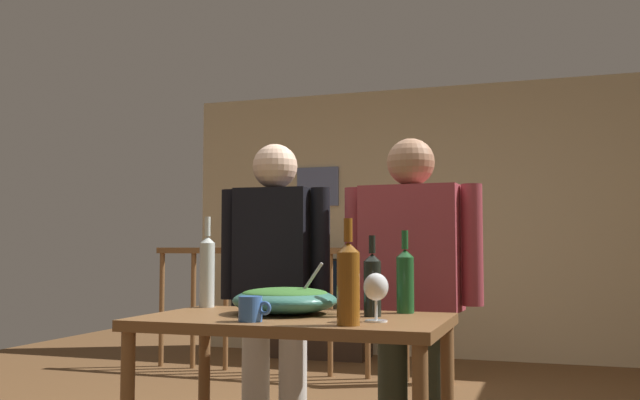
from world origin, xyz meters
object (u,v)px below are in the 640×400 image
Objects in this scene: tv_console at (321,335)px; wine_bottle_clear at (207,270)px; wine_glass at (376,289)px; person_standing_left at (275,281)px; salad_bowl at (285,299)px; wine_bottle_green at (405,279)px; framed_picture at (318,187)px; stair_railing at (337,297)px; flat_screen_tv at (320,281)px; wine_bottle_amber at (348,281)px; person_standing_right at (412,280)px; serving_table at (294,344)px; mug_blue at (251,309)px; wine_bottle_dark at (372,283)px.

wine_bottle_clear is at bearing -79.26° from tv_console.
person_standing_left is at bearing 133.46° from wine_glass.
salad_bowl is 0.47m from wine_bottle_green.
wine_glass is at bearing -69.00° from framed_picture.
framed_picture is at bearing 115.10° from stair_railing.
flat_screen_tv is 3.95m from wine_bottle_green.
tv_console is 4.44m from wine_bottle_amber.
wine_bottle_green reaches higher than stair_railing.
stair_railing is 1.69× the size of person_standing_left.
stair_railing is (0.56, -1.20, -1.01)m from framed_picture.
salad_bowl is (1.12, -3.80, 0.13)m from flat_screen_tv.
person_standing_right reaches higher than wine_glass.
serving_table is 2.77× the size of salad_bowl.
flat_screen_tv is 4.25m from wine_glass.
person_standing_right reaches higher than wine_bottle_amber.
salad_bowl is 0.26× the size of person_standing_left.
salad_bowl is at bearing 112.55° from person_standing_left.
wine_glass is at bearing -14.82° from serving_table.
framed_picture is 4.38m from salad_bowl.
tv_console is (-0.43, 0.91, -0.42)m from stair_railing.
wine_bottle_clear is at bearing -78.19° from framed_picture.
framed_picture reaches higher than wine_bottle_green.
mug_blue is at bearing 178.49° from wine_bottle_amber.
mug_blue is at bearing -74.35° from framed_picture.
person_standing_right is (1.64, -3.60, -0.75)m from framed_picture.
wine_bottle_green is at bearing 149.42° from person_standing_left.
stair_railing is at bearing -64.72° from tv_console.
salad_bowl is at bearing -178.81° from wine_bottle_dark.
framed_picture reaches higher than wine_bottle_clear.
salad_bowl is 0.35m from wine_bottle_dark.
person_standing_right is (-0.04, 0.35, -0.02)m from wine_bottle_green.
person_standing_left is at bearing 139.11° from wine_bottle_dark.
wine_bottle_dark is at bearing -12.11° from wine_bottle_clear.
stair_railing is 1.09m from tv_console.
serving_table is 0.73× the size of person_standing_left.
person_standing_right is at bearing 61.81° from serving_table.
person_standing_right is (1.50, -3.31, 0.69)m from tv_console.
wine_bottle_clear is at bearing -79.17° from flat_screen_tv.
person_standing_right is (0.81, 0.35, -0.05)m from wine_bottle_clear.
flat_screen_tv is at bearing -67.65° from framed_picture.
person_standing_left is at bearing -79.83° from stair_railing.
person_standing_right is (-0.01, 0.69, -0.00)m from wine_glass.
wine_bottle_clear reaches higher than stair_railing.
stair_railing is 0.98m from flat_screen_tv.
framed_picture reaches higher than wine_glass.
wine_bottle_green is (1.68, -3.95, -0.73)m from framed_picture.
salad_bowl is at bearing -158.22° from wine_bottle_green.
person_standing_left reaches higher than flat_screen_tv.
person_standing_right is (1.50, -3.27, 0.18)m from flat_screen_tv.
salad_bowl is 0.29m from mug_blue.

